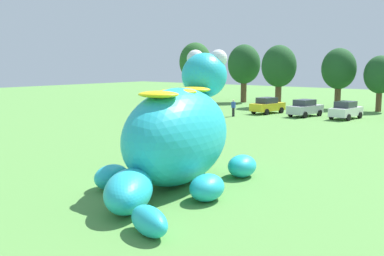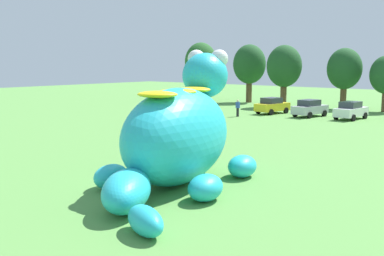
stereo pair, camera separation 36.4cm
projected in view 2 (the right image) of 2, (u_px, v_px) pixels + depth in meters
The scene contains 10 objects.
ground_plane at pixel (149, 182), 20.97m from camera, with size 160.00×160.00×0.00m, color #568E42.
giant_inflatable_creature at pixel (178, 134), 20.70m from camera, with size 8.36×10.95×6.08m.
car_yellow at pixel (272, 106), 48.93m from camera, with size 2.38×4.30×1.72m.
car_silver at pixel (310, 108), 46.20m from camera, with size 2.42×4.32×1.72m.
car_white at pixel (351, 110), 44.07m from camera, with size 2.18×4.22×1.72m.
tree_far_left at pixel (201, 62), 66.76m from camera, with size 4.66×4.66×8.27m.
tree_left at pixel (249, 65), 62.15m from camera, with size 4.41×4.41×7.82m.
tree_mid_left at pixel (284, 67), 55.71m from camera, with size 4.23×4.23×7.51m.
tree_centre_left at pixel (344, 69), 53.51m from camera, with size 3.99×3.99×7.08m.
spectator_mid_field at pixel (238, 108), 46.30m from camera, with size 0.38×0.26×1.71m.
Camera 2 is at (14.57, -14.43, 5.43)m, focal length 43.09 mm.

